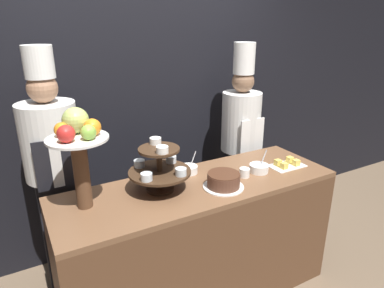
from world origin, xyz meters
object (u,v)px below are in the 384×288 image
at_px(serving_bowl_near, 259,168).
at_px(serving_bowl_far, 189,169).
at_px(cake_square_tray, 287,164).
at_px(chef_left, 54,166).
at_px(cake_round, 224,181).
at_px(chef_center_left, 240,135).
at_px(tiered_stand, 160,167).
at_px(fruit_pedestal, 78,142).
at_px(cup_white, 244,173).

distance_m(serving_bowl_near, serving_bowl_far, 0.50).
relative_size(cake_square_tray, chef_left, 0.15).
relative_size(cake_round, cake_square_tray, 1.01).
height_order(serving_bowl_near, chef_center_left, chef_center_left).
xyz_separation_m(serving_bowl_far, chef_left, (-0.84, 0.38, 0.06)).
relative_size(serving_bowl_far, chef_center_left, 0.09).
bearing_deg(serving_bowl_far, chef_center_left, 27.43).
xyz_separation_m(tiered_stand, cake_round, (0.37, -0.17, -0.11)).
xyz_separation_m(tiered_stand, chef_left, (-0.56, 0.52, -0.07)).
bearing_deg(cake_square_tray, tiered_stand, 173.58).
bearing_deg(chef_left, serving_bowl_near, -25.33).
bearing_deg(tiered_stand, cake_round, -24.04).
distance_m(fruit_pedestal, cake_square_tray, 1.49).
distance_m(serving_bowl_far, chef_left, 0.92).
bearing_deg(tiered_stand, cup_white, -9.97).
height_order(cup_white, serving_bowl_near, serving_bowl_near).
distance_m(cake_square_tray, chef_left, 1.66).
distance_m(cake_square_tray, chef_center_left, 0.63).
xyz_separation_m(cup_white, serving_bowl_far, (-0.31, 0.24, -0.00)).
bearing_deg(serving_bowl_near, cup_white, -173.72).
bearing_deg(chef_left, chef_center_left, 0.00).
distance_m(tiered_stand, cake_square_tray, 0.99).
bearing_deg(cup_white, serving_bowl_near, 6.28).
height_order(fruit_pedestal, cup_white, fruit_pedestal).
xyz_separation_m(cup_white, cake_square_tray, (0.39, -0.01, -0.01)).
bearing_deg(cake_round, chef_center_left, 46.77).
bearing_deg(tiered_stand, cake_square_tray, -6.42).
bearing_deg(cup_white, chef_left, 151.44).
height_order(cup_white, cake_square_tray, cup_white).
bearing_deg(serving_bowl_far, tiered_stand, -153.85).
bearing_deg(cake_square_tray, fruit_pedestal, 173.96).
xyz_separation_m(cup_white, chef_left, (-1.15, 0.62, 0.06)).
relative_size(serving_bowl_far, chef_left, 0.09).
bearing_deg(cake_round, tiered_stand, 155.96).
distance_m(tiered_stand, cup_white, 0.61).
xyz_separation_m(cake_round, cake_square_tray, (0.60, 0.06, -0.03)).
bearing_deg(fruit_pedestal, cake_square_tray, -6.04).
bearing_deg(cake_round, cake_square_tray, 5.31).
relative_size(tiered_stand, chef_left, 0.22).
xyz_separation_m(cake_square_tray, serving_bowl_near, (-0.25, 0.02, 0.01)).
height_order(cake_round, chef_left, chef_left).
height_order(cake_square_tray, chef_center_left, chef_center_left).
distance_m(fruit_pedestal, cup_white, 1.12).
relative_size(cake_square_tray, chef_center_left, 0.15).
relative_size(cake_round, chef_left, 0.15).
distance_m(cup_white, serving_bowl_far, 0.39).
relative_size(cake_round, serving_bowl_near, 1.68).
xyz_separation_m(cake_round, cup_white, (0.22, 0.06, -0.02)).
bearing_deg(tiered_stand, chef_center_left, 27.07).
relative_size(tiered_stand, cake_square_tray, 1.50).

